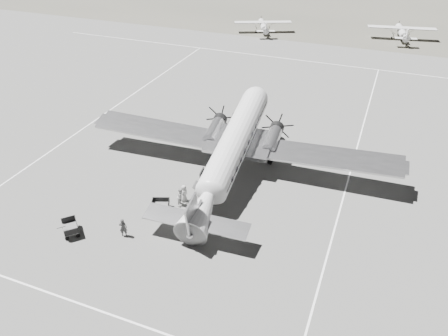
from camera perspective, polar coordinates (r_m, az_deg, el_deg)
ground at (r=39.34m, az=-3.12°, el=-3.69°), size 260.00×260.00×0.00m
taxi_line_near at (r=30.65m, az=-14.46°, el=-18.10°), size 60.00×0.15×0.01m
taxi_line_right at (r=36.93m, az=14.28°, el=-7.62°), size 0.15×80.00×0.01m
taxi_line_left at (r=55.10m, az=-16.12°, el=6.26°), size 0.15×60.00×0.01m
taxi_line_horizon at (r=73.78m, az=10.09°, el=13.67°), size 90.00×0.15×0.01m
dc3_airliner at (r=40.28m, az=1.05°, el=2.33°), size 32.18×23.21×5.91m
light_plane_left at (r=88.35m, az=5.13°, el=17.90°), size 13.66×12.59×2.28m
light_plane_right at (r=89.33m, az=22.17°, el=15.99°), size 13.79×11.98×2.52m
baggage_cart_near at (r=37.97m, az=-8.26°, el=-4.73°), size 1.84×1.58×0.88m
baggage_cart_far at (r=37.08m, az=-19.42°, el=-7.41°), size 2.26×2.25×1.06m
ground_crew at (r=35.49m, az=-13.04°, el=-7.58°), size 0.72×0.62×1.66m
ramp_agent at (r=37.91m, az=-5.62°, el=-3.75°), size 0.67×0.86×1.76m
passenger at (r=38.42m, az=-5.24°, el=-3.30°), size 0.55×0.81×1.62m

